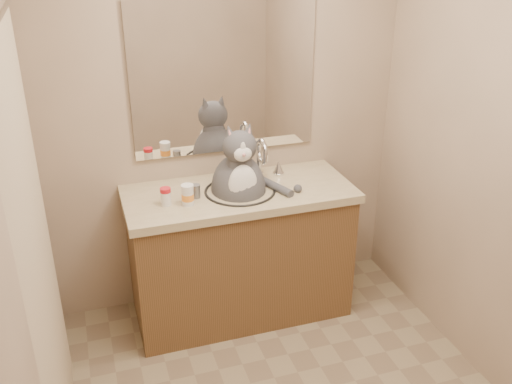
% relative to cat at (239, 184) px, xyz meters
% --- Properties ---
extents(room, '(2.22, 2.52, 2.42)m').
position_rel_cat_xyz_m(room, '(0.00, -0.95, 0.31)').
color(room, gray).
rests_on(room, ground).
extents(vanity, '(1.34, 0.59, 1.12)m').
position_rel_cat_xyz_m(vanity, '(0.00, 0.01, -0.45)').
color(vanity, brown).
rests_on(vanity, ground).
extents(mirror, '(1.10, 0.02, 0.90)m').
position_rel_cat_xyz_m(mirror, '(0.00, 0.28, 0.56)').
color(mirror, white).
rests_on(mirror, room).
extents(shower_curtain, '(0.02, 1.30, 1.93)m').
position_rel_cat_xyz_m(shower_curtain, '(-1.05, -0.85, 0.14)').
color(shower_curtain, beige).
rests_on(shower_curtain, ground).
extents(cat, '(0.45, 0.38, 0.63)m').
position_rel_cat_xyz_m(cat, '(0.00, 0.00, 0.00)').
color(cat, '#4E4E53').
rests_on(cat, vanity).
extents(pill_bottle_redcap, '(0.07, 0.07, 0.10)m').
position_rel_cat_xyz_m(pill_bottle_redcap, '(-0.44, -0.05, 0.01)').
color(pill_bottle_redcap, white).
rests_on(pill_bottle_redcap, vanity).
extents(pill_bottle_orange, '(0.09, 0.09, 0.12)m').
position_rel_cat_xyz_m(pill_bottle_orange, '(-0.32, -0.08, 0.01)').
color(pill_bottle_orange, white).
rests_on(pill_bottle_orange, vanity).
extents(grey_canister, '(0.05, 0.05, 0.08)m').
position_rel_cat_xyz_m(grey_canister, '(-0.26, -0.01, -0.00)').
color(grey_canister, slate).
rests_on(grey_canister, vanity).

